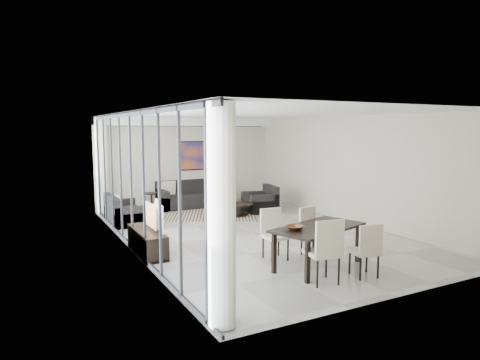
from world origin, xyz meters
TOP-DOWN VIEW (x-y plane):
  - room_shell at (0.46, 0.00)m, footprint 6.00×9.00m
  - window_wall at (-2.86, 0.00)m, footprint 0.37×8.95m
  - soffit at (0.00, 4.30)m, footprint 5.98×0.40m
  - painting at (0.50, 4.47)m, footprint 1.68×0.04m
  - chandelier at (0.30, 2.50)m, footprint 0.66×0.66m
  - rug at (-0.00, 2.60)m, footprint 3.26×2.97m
  - coffee_table at (0.59, 2.16)m, footprint 1.08×1.08m
  - bowl_coffee at (0.55, 2.10)m, footprint 0.24×0.24m
  - sofa_main at (0.06, 4.07)m, footprint 2.37×0.97m
  - loveseat at (-2.55, 2.65)m, footprint 0.86×1.53m
  - armchair at (1.59, 2.32)m, footprint 1.04×1.08m
  - side_table at (-1.39, 3.99)m, footprint 0.42×0.42m
  - tv_console at (-2.76, -0.46)m, footprint 0.44×1.57m
  - television at (-2.60, -0.47)m, footprint 0.30×0.98m
  - dining_table at (-0.21, -2.79)m, footprint 2.04×1.44m
  - dining_chair_sw at (-0.66, -3.57)m, footprint 0.57×0.57m
  - dining_chair_se at (0.18, -3.64)m, footprint 0.51×0.51m
  - dining_chair_nw at (-0.64, -1.93)m, footprint 0.47×0.47m
  - dining_chair_ne at (0.17, -2.06)m, footprint 0.52×0.52m
  - bowl_dining at (-0.75, -2.81)m, footprint 0.34×0.34m

SIDE VIEW (x-z plane):
  - rug at x=0.00m, z-range 0.00..0.01m
  - coffee_table at x=0.59m, z-range 0.03..0.40m
  - tv_console at x=-2.76m, z-range 0.00..0.49m
  - loveseat at x=-2.55m, z-range -0.12..0.64m
  - armchair at x=1.59m, z-range -0.13..0.68m
  - sofa_main at x=0.06m, z-range -0.14..0.72m
  - side_table at x=-1.39m, z-range 0.10..0.67m
  - bowl_coffee at x=0.55m, z-range 0.38..0.45m
  - dining_chair_se at x=0.18m, z-range 0.07..1.02m
  - dining_chair_ne at x=0.17m, z-range 0.07..1.04m
  - dining_chair_nw at x=-0.64m, z-range 0.07..1.06m
  - dining_chair_sw at x=-0.66m, z-range 0.09..1.18m
  - dining_table at x=-0.21m, z-range 0.30..1.07m
  - television at x=-2.60m, z-range 0.49..1.05m
  - bowl_dining at x=-0.75m, z-range 0.77..0.84m
  - room_shell at x=0.46m, z-range 0.00..2.90m
  - window_wall at x=-2.86m, z-range 0.02..2.92m
  - painting at x=0.50m, z-range 1.16..2.14m
  - chandelier at x=0.30m, z-range 2.00..2.71m
  - soffit at x=0.00m, z-range 2.64..2.90m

